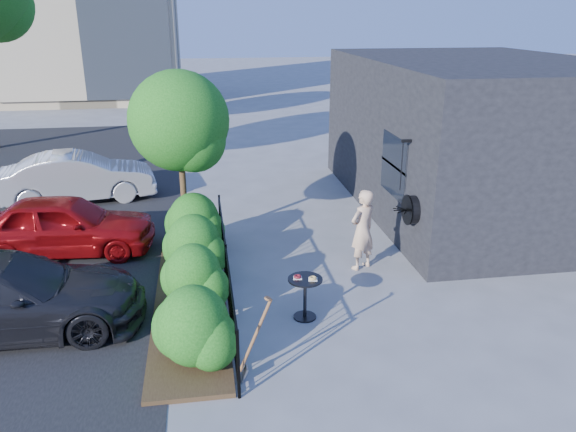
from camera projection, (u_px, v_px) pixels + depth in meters
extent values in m
plane|color=gray|center=(305.00, 292.00, 10.92)|extent=(120.00, 120.00, 0.00)
cube|color=black|center=(474.00, 134.00, 15.22)|extent=(6.00, 9.00, 4.00)
cube|color=black|center=(394.00, 166.00, 12.90)|extent=(0.04, 1.60, 1.40)
cube|color=black|center=(394.00, 166.00, 12.90)|extent=(0.05, 1.70, 0.06)
cylinder|color=black|center=(412.00, 210.00, 11.68)|extent=(0.18, 0.60, 0.60)
cylinder|color=black|center=(407.00, 210.00, 11.67)|extent=(0.03, 0.64, 0.64)
cube|color=black|center=(407.00, 141.00, 11.68)|extent=(0.25, 0.06, 0.06)
cylinder|color=black|center=(402.00, 167.00, 11.86)|extent=(0.02, 0.02, 1.05)
cylinder|color=black|center=(238.00, 365.00, 7.73)|extent=(0.05, 0.05, 1.10)
cylinder|color=black|center=(227.00, 271.00, 10.51)|extent=(0.05, 0.05, 1.10)
cylinder|color=black|center=(220.00, 217.00, 13.30)|extent=(0.05, 0.05, 1.10)
cube|color=black|center=(226.00, 246.00, 10.34)|extent=(0.03, 6.00, 0.03)
cube|color=black|center=(228.00, 293.00, 10.67)|extent=(0.03, 6.00, 0.03)
cylinder|color=black|center=(238.00, 360.00, 7.82)|extent=(0.02, 0.02, 1.04)
cylinder|color=black|center=(237.00, 352.00, 8.01)|extent=(0.02, 0.02, 1.04)
cylinder|color=black|center=(236.00, 345.00, 8.19)|extent=(0.02, 0.02, 1.04)
cylinder|color=black|center=(235.00, 337.00, 8.38)|extent=(0.02, 0.02, 1.04)
cylinder|color=black|center=(234.00, 330.00, 8.56)|extent=(0.02, 0.02, 1.04)
cylinder|color=black|center=(233.00, 323.00, 8.75)|extent=(0.02, 0.02, 1.04)
cylinder|color=black|center=(232.00, 317.00, 8.93)|extent=(0.02, 0.02, 1.04)
cylinder|color=black|center=(232.00, 311.00, 9.12)|extent=(0.02, 0.02, 1.04)
cylinder|color=black|center=(231.00, 305.00, 9.31)|extent=(0.02, 0.02, 1.04)
cylinder|color=black|center=(230.00, 299.00, 9.49)|extent=(0.02, 0.02, 1.04)
cylinder|color=black|center=(229.00, 294.00, 9.68)|extent=(0.02, 0.02, 1.04)
cylinder|color=black|center=(229.00, 288.00, 9.86)|extent=(0.02, 0.02, 1.04)
cylinder|color=black|center=(228.00, 283.00, 10.05)|extent=(0.02, 0.02, 1.04)
cylinder|color=black|center=(228.00, 278.00, 10.23)|extent=(0.02, 0.02, 1.04)
cylinder|color=black|center=(227.00, 274.00, 10.42)|extent=(0.02, 0.02, 1.04)
cylinder|color=black|center=(226.00, 269.00, 10.61)|extent=(0.02, 0.02, 1.04)
cylinder|color=black|center=(226.00, 265.00, 10.79)|extent=(0.02, 0.02, 1.04)
cylinder|color=black|center=(225.00, 260.00, 10.98)|extent=(0.02, 0.02, 1.04)
cylinder|color=black|center=(225.00, 256.00, 11.16)|extent=(0.02, 0.02, 1.04)
cylinder|color=black|center=(224.00, 252.00, 11.35)|extent=(0.02, 0.02, 1.04)
cylinder|color=black|center=(224.00, 248.00, 11.53)|extent=(0.02, 0.02, 1.04)
cylinder|color=black|center=(223.00, 245.00, 11.72)|extent=(0.02, 0.02, 1.04)
cylinder|color=black|center=(223.00, 241.00, 11.91)|extent=(0.02, 0.02, 1.04)
cylinder|color=black|center=(222.00, 237.00, 12.09)|extent=(0.02, 0.02, 1.04)
cylinder|color=black|center=(222.00, 234.00, 12.28)|extent=(0.02, 0.02, 1.04)
cylinder|color=black|center=(222.00, 231.00, 12.46)|extent=(0.02, 0.02, 1.04)
cylinder|color=black|center=(221.00, 228.00, 12.65)|extent=(0.02, 0.02, 1.04)
cylinder|color=black|center=(221.00, 224.00, 12.83)|extent=(0.02, 0.02, 1.04)
cylinder|color=black|center=(220.00, 221.00, 13.02)|extent=(0.02, 0.02, 1.04)
cylinder|color=black|center=(220.00, 218.00, 13.21)|extent=(0.02, 0.02, 1.04)
cube|color=#382616|center=(190.00, 298.00, 10.59)|extent=(1.30, 6.00, 0.08)
ellipsoid|color=#165513|center=(194.00, 328.00, 8.33)|extent=(1.10, 1.10, 1.24)
ellipsoid|color=#165513|center=(194.00, 281.00, 9.82)|extent=(1.10, 1.10, 1.24)
ellipsoid|color=#165513|center=(194.00, 247.00, 11.21)|extent=(1.10, 1.10, 1.24)
ellipsoid|color=#165513|center=(194.00, 223.00, 12.51)|extent=(1.10, 1.10, 1.24)
cylinder|color=#3F2B19|center=(184.00, 195.00, 12.77)|extent=(0.14, 0.14, 2.40)
sphere|color=#165513|center=(179.00, 123.00, 12.21)|extent=(2.20, 2.20, 2.20)
sphere|color=#165513|center=(194.00, 140.00, 12.18)|extent=(1.43, 1.43, 1.43)
cylinder|color=black|center=(305.00, 279.00, 9.74)|extent=(0.61, 0.61, 0.03)
cylinder|color=black|center=(305.00, 299.00, 9.87)|extent=(0.06, 0.06, 0.73)
cylinder|color=black|center=(305.00, 317.00, 9.99)|extent=(0.41, 0.41, 0.03)
cube|color=white|center=(298.00, 278.00, 9.76)|extent=(0.18, 0.18, 0.01)
cube|color=white|center=(313.00, 279.00, 9.70)|extent=(0.18, 0.18, 0.01)
torus|color=#520D10|center=(298.00, 276.00, 9.75)|extent=(0.14, 0.14, 0.04)
torus|color=tan|center=(313.00, 278.00, 9.69)|extent=(0.14, 0.14, 0.04)
imported|color=#D7AD8B|center=(362.00, 230.00, 11.65)|extent=(0.75, 0.68, 1.73)
cylinder|color=brown|center=(255.00, 336.00, 8.08)|extent=(0.51, 0.05, 1.17)
cube|color=gray|center=(244.00, 374.00, 8.27)|extent=(0.12, 0.18, 0.25)
cylinder|color=brown|center=(268.00, 299.00, 7.90)|extent=(0.10, 0.10, 0.07)
imported|color=maroon|center=(64.00, 225.00, 12.49)|extent=(4.03, 1.86, 1.34)
imported|color=#BBBCC1|center=(78.00, 177.00, 15.99)|extent=(4.41, 2.14, 1.39)
imported|color=black|center=(2.00, 296.00, 9.35)|extent=(4.68, 2.00, 1.35)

